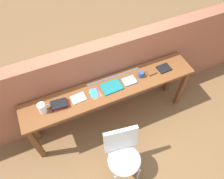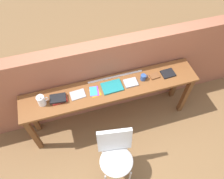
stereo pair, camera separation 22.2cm
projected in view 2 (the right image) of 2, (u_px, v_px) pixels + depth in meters
ground_plane at (116, 134)px, 3.55m from camera, size 40.00×40.00×0.00m
brick_wall_back at (105, 78)px, 3.35m from camera, size 6.00×0.20×1.39m
sideboard at (111, 93)px, 3.12m from camera, size 2.50×0.44×0.88m
chair_white_moulded at (116, 154)px, 2.81m from camera, size 0.50×0.52×0.89m
pitcher_white at (41, 100)px, 2.79m from camera, size 0.14×0.10×0.18m
book_stack_leftmost at (59, 99)px, 2.86m from camera, size 0.23×0.16×0.06m
magazine_cycling at (78, 95)px, 2.93m from camera, size 0.21×0.16×0.01m
pamphlet_pile_colourful at (94, 92)px, 2.96m from camera, size 0.15×0.19×0.01m
book_open_centre at (112, 87)px, 3.00m from camera, size 0.29×0.21×0.02m
book_grey_hardcover at (131, 83)px, 3.04m from camera, size 0.19×0.15×0.02m
mug at (143, 77)px, 3.06m from camera, size 0.11×0.08×0.09m
leather_journal_brown at (154, 76)px, 3.12m from camera, size 0.14×0.11×0.02m
book_repair_rightmost at (168, 73)px, 3.15m from camera, size 0.19×0.16×0.02m
ruler_metal_back_edge at (115, 77)px, 3.12m from camera, size 0.81×0.03×0.00m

